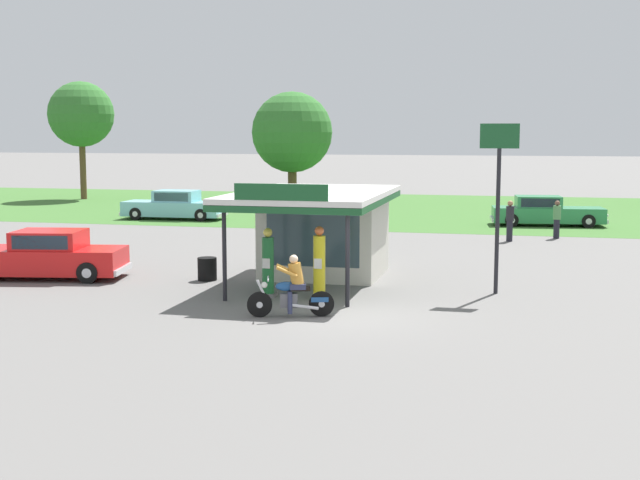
% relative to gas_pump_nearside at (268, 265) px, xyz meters
% --- Properties ---
extents(ground_plane, '(300.00, 300.00, 0.00)m').
position_rel_gas_pump_nearside_xyz_m(ground_plane, '(2.54, -1.82, -0.90)').
color(ground_plane, slate).
extents(grass_verge_strip, '(120.00, 24.00, 0.01)m').
position_rel_gas_pump_nearside_xyz_m(grass_verge_strip, '(2.54, 28.18, -0.89)').
color(grass_verge_strip, '#3D6B2D').
rests_on(grass_verge_strip, ground).
extents(service_station_kiosk, '(4.35, 7.20, 3.28)m').
position_rel_gas_pump_nearside_xyz_m(service_station_kiosk, '(0.75, 3.53, 0.77)').
color(service_station_kiosk, beige).
rests_on(service_station_kiosk, ground).
extents(gas_pump_nearside, '(0.44, 0.44, 1.96)m').
position_rel_gas_pump_nearside_xyz_m(gas_pump_nearside, '(0.00, 0.00, 0.00)').
color(gas_pump_nearside, slate).
rests_on(gas_pump_nearside, ground).
extents(gas_pump_offside, '(0.44, 0.44, 2.05)m').
position_rel_gas_pump_nearside_xyz_m(gas_pump_offside, '(1.49, 0.00, 0.04)').
color(gas_pump_offside, slate).
rests_on(gas_pump_offside, ground).
extents(motorcycle_with_rider, '(2.14, 0.86, 1.58)m').
position_rel_gas_pump_nearside_xyz_m(motorcycle_with_rider, '(1.36, -2.39, -0.24)').
color(motorcycle_with_rider, black).
rests_on(motorcycle_with_rider, ground).
extents(featured_classic_sedan, '(5.51, 2.76, 1.53)m').
position_rel_gas_pump_nearside_xyz_m(featured_classic_sedan, '(-7.84, 1.29, -0.20)').
color(featured_classic_sedan, red).
rests_on(featured_classic_sedan, ground).
extents(parked_car_back_row_left, '(5.72, 2.34, 1.48)m').
position_rel_gas_pump_nearside_xyz_m(parked_car_back_row_left, '(8.17, 20.73, -0.22)').
color(parked_car_back_row_left, '#2D844C').
rests_on(parked_car_back_row_left, ground).
extents(parked_car_back_row_centre_left, '(5.54, 2.42, 1.49)m').
position_rel_gas_pump_nearside_xyz_m(parked_car_back_row_centre_left, '(-2.92, 20.30, -0.22)').
color(parked_car_back_row_centre_left, '#2D844C').
rests_on(parked_car_back_row_centre_left, ground).
extents(parked_car_back_row_right, '(5.61, 2.02, 1.54)m').
position_rel_gas_pump_nearside_xyz_m(parked_car_back_row_right, '(-11.07, 19.38, -0.20)').
color(parked_car_back_row_right, '#7AC6D1').
rests_on(parked_car_back_row_right, ground).
extents(bystander_admiring_sedan, '(0.34, 0.34, 1.74)m').
position_rel_gas_pump_nearside_xyz_m(bystander_admiring_sedan, '(6.50, 14.03, 0.03)').
color(bystander_admiring_sedan, black).
rests_on(bystander_admiring_sedan, ground).
extents(bystander_standing_back_lot, '(0.34, 0.34, 1.66)m').
position_rel_gas_pump_nearside_xyz_m(bystander_standing_back_lot, '(8.48, 15.54, -0.02)').
color(bystander_standing_back_lot, black).
rests_on(bystander_standing_back_lot, ground).
extents(tree_oak_centre, '(4.48, 4.48, 8.08)m').
position_rel_gas_pump_nearside_xyz_m(tree_oak_centre, '(-22.63, 30.70, 4.92)').
color(tree_oak_centre, brown).
rests_on(tree_oak_centre, ground).
extents(tree_oak_far_right, '(5.46, 5.46, 7.35)m').
position_rel_gas_pump_nearside_xyz_m(tree_oak_far_right, '(-8.23, 32.99, 3.70)').
color(tree_oak_far_right, brown).
rests_on(tree_oak_far_right, ground).
extents(roadside_pole_sign, '(1.10, 0.12, 4.87)m').
position_rel_gas_pump_nearside_xyz_m(roadside_pole_sign, '(6.27, 1.96, 2.42)').
color(roadside_pole_sign, black).
rests_on(roadside_pole_sign, ground).
extents(spare_tire_stack, '(0.60, 0.60, 0.72)m').
position_rel_gas_pump_nearside_xyz_m(spare_tire_stack, '(-2.63, 2.09, -0.54)').
color(spare_tire_stack, black).
rests_on(spare_tire_stack, ground).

